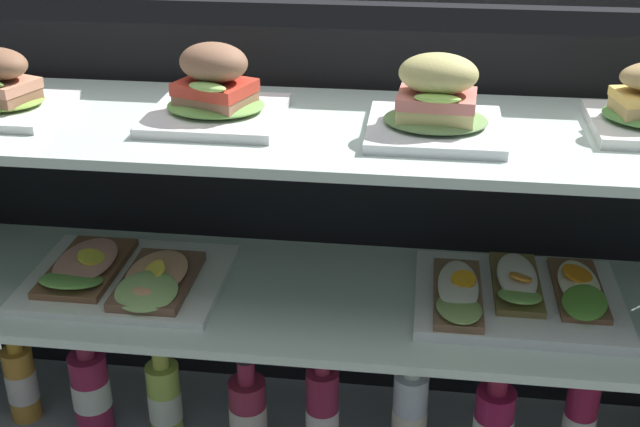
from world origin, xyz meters
The scene contains 17 objects.
case_frame centered at (0.00, 0.12, 0.50)m, with size 1.54×0.43×0.91m.
riser_lower_tier centered at (0.00, 0.00, 0.20)m, with size 1.46×0.36×0.32m.
shelf_lower_glass centered at (0.00, 0.00, 0.37)m, with size 1.48×0.38×0.02m, color silver.
riser_upper_tier centered at (0.00, 0.00, 0.52)m, with size 1.46×0.36×0.29m.
shelf_upper_glass centered at (0.00, 0.00, 0.68)m, with size 1.48×0.38×0.02m, color silver.
plated_roll_sandwich_mid_left centered at (-0.51, -0.01, 0.72)m, with size 0.19×0.19×0.10m.
plated_roll_sandwich_mid_right centered at (-0.16, 0.00, 0.73)m, with size 0.20×0.20×0.12m.
plated_roll_sandwich_near_left_corner centered at (0.18, -0.02, 0.73)m, with size 0.20×0.20×0.12m.
open_sandwich_tray_right_of_center centered at (-0.34, -0.01, 0.40)m, with size 0.34×0.27×0.06m.
open_sandwich_tray_mid_left centered at (0.33, 0.01, 0.40)m, with size 0.34×0.28×0.06m.
juice_bottle_front_second centered at (-0.59, 0.02, 0.12)m, with size 0.06×0.06×0.21m.
juice_bottle_back_left centered at (-0.44, 0.00, 0.13)m, with size 0.07×0.07×0.22m.
juice_bottle_near_post centered at (-0.30, 0.02, 0.12)m, with size 0.06×0.06×0.21m.
juice_bottle_front_right_end centered at (-0.13, -0.01, 0.12)m, with size 0.07×0.07×0.21m.
juice_bottle_front_middle centered at (0.01, -0.01, 0.13)m, with size 0.06×0.06×0.23m.
juice_bottle_tucked_behind centered at (0.16, 0.02, 0.13)m, with size 0.06×0.06×0.22m.
juice_bottle_front_left_end centered at (0.46, 0.02, 0.14)m, with size 0.06×0.06×0.24m.
Camera 1 is at (0.15, -1.19, 1.11)m, focal length 46.30 mm.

